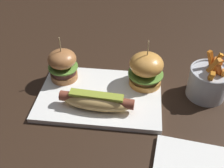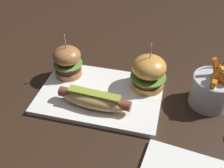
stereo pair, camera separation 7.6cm
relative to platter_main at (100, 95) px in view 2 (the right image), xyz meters
The scene contains 6 objects.
ground_plane 0.01m from the platter_main, ahead, with size 3.00×3.00×0.00m, color black.
platter_main is the anchor object (origin of this frame).
hot_dog 0.06m from the platter_main, 91.37° to the right, with size 0.20×0.07×0.05m.
slider_left 0.14m from the platter_main, 152.44° to the left, with size 0.09×0.09×0.14m.
slider_right 0.15m from the platter_main, 26.95° to the left, with size 0.10×0.10×0.14m.
fries_bucket 0.31m from the platter_main, ahead, with size 0.11×0.11×0.14m.
Camera 2 is at (0.18, -0.57, 0.54)m, focal length 44.25 mm.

